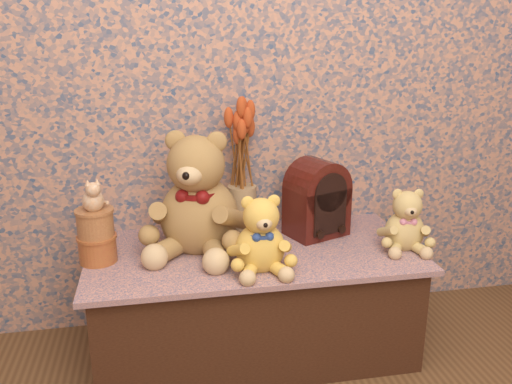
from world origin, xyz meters
TOP-DOWN VIEW (x-y plane):
  - display_shelf at (0.00, 1.21)m, footprint 1.22×0.60m
  - teddy_large at (-0.19, 1.27)m, footprint 0.51×0.56m
  - teddy_medium at (-0.01, 1.05)m, footprint 0.22×0.27m
  - teddy_small at (0.56, 1.12)m, footprint 0.24×0.27m
  - cathedral_radio at (0.27, 1.32)m, footprint 0.27×0.23m
  - ceramic_vase at (-0.01, 1.40)m, footprint 0.12×0.12m
  - dried_stalks at (-0.01, 1.40)m, footprint 0.22×0.22m
  - biscuit_tin_lower at (-0.56, 1.21)m, footprint 0.14×0.14m
  - biscuit_tin_upper at (-0.56, 1.21)m, footprint 0.15×0.15m
  - cat_figurine at (-0.56, 1.21)m, footprint 0.11×0.11m

SIDE VIEW (x-z plane):
  - display_shelf at x=0.00m, z-range 0.00..0.42m
  - biscuit_tin_lower at x=-0.56m, z-range 0.42..0.51m
  - ceramic_vase at x=-0.01m, z-range 0.42..0.61m
  - teddy_small at x=0.56m, z-range 0.42..0.67m
  - teddy_medium at x=-0.01m, z-range 0.42..0.70m
  - biscuit_tin_upper at x=-0.56m, z-range 0.51..0.61m
  - cathedral_radio at x=0.27m, z-range 0.42..0.73m
  - teddy_large at x=-0.19m, z-range 0.42..0.90m
  - cat_figurine at x=-0.56m, z-range 0.61..0.73m
  - dried_stalks at x=-0.01m, z-range 0.61..1.02m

